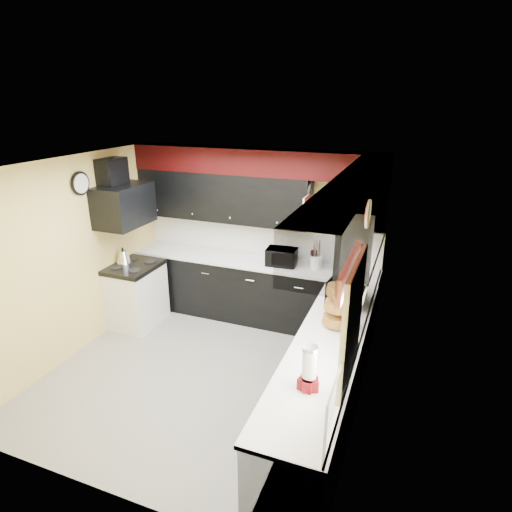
{
  "coord_description": "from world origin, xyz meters",
  "views": [
    {
      "loc": [
        2.13,
        -3.86,
        3.16
      ],
      "look_at": [
        0.32,
        0.85,
        1.26
      ],
      "focal_mm": 30.0,
      "sensor_mm": 36.0,
      "label": 1
    }
  ],
  "objects": [
    {
      "name": "stove",
      "position": [
        -1.5,
        0.75,
        0.43
      ],
      "size": [
        0.6,
        0.75,
        0.86
      ],
      "primitive_type": "cube",
      "color": "white",
      "rests_on": "ground"
    },
    {
      "name": "ground",
      "position": [
        0.0,
        0.0,
        0.0
      ],
      "size": [
        3.6,
        3.6,
        0.0
      ],
      "primitive_type": "plane",
      "color": "gray",
      "rests_on": "ground"
    },
    {
      "name": "pan_low",
      "position": [
        0.82,
        1.68,
        1.72
      ],
      "size": [
        0.03,
        0.24,
        0.42
      ],
      "primitive_type": null,
      "color": "black",
      "rests_on": "upper_back"
    },
    {
      "name": "baskets",
      "position": [
        1.52,
        0.05,
        1.18
      ],
      "size": [
        0.27,
        0.27,
        0.5
      ],
      "primitive_type": null,
      "color": "brown",
      "rests_on": "upper_right"
    },
    {
      "name": "utensil_crock",
      "position": [
        0.95,
        1.5,
        1.03
      ],
      "size": [
        0.2,
        0.2,
        0.18
      ],
      "primitive_type": "cylinder",
      "rotation": [
        0.0,
        0.0,
        -0.28
      ],
      "color": "white",
      "rests_on": "counter_back"
    },
    {
      "name": "dispenser_a",
      "position": [
        1.51,
        -1.04,
        1.12
      ],
      "size": [
        0.17,
        0.17,
        0.35
      ],
      "primitive_type": null,
      "rotation": [
        0.0,
        0.0,
        0.4
      ],
      "color": "#68020A",
      "rests_on": "counter_right"
    },
    {
      "name": "toaster_oven",
      "position": [
        0.47,
        1.46,
        1.06
      ],
      "size": [
        0.44,
        0.37,
        0.24
      ],
      "primitive_type": "imported",
      "rotation": [
        0.0,
        0.0,
        0.08
      ],
      "color": "black",
      "rests_on": "counter_back"
    },
    {
      "name": "dispenser_b",
      "position": [
        1.49,
        -1.04,
        1.11
      ],
      "size": [
        0.16,
        0.16,
        0.35
      ],
      "primitive_type": null,
      "rotation": [
        0.0,
        0.0,
        -0.27
      ],
      "color": "maroon",
      "rests_on": "counter_right"
    },
    {
      "name": "splash_back",
      "position": [
        0.0,
        1.79,
        1.19
      ],
      "size": [
        3.6,
        0.02,
        0.5
      ],
      "primitive_type": "cube",
      "color": "white",
      "rests_on": "counter_back"
    },
    {
      "name": "valance",
      "position": [
        1.73,
        -0.9,
        1.95
      ],
      "size": [
        0.04,
        0.88,
        0.2
      ],
      "primitive_type": "cube",
      "color": "red",
      "rests_on": "wall_right"
    },
    {
      "name": "knife_block",
      "position": [
        0.91,
        1.57,
        1.05
      ],
      "size": [
        0.14,
        0.16,
        0.21
      ],
      "primitive_type": "cube",
      "rotation": [
        0.0,
        0.0,
        0.37
      ],
      "color": "black",
      "rests_on": "counter_back"
    },
    {
      "name": "cooktop",
      "position": [
        -1.5,
        0.75,
        0.89
      ],
      "size": [
        0.62,
        0.77,
        0.06
      ],
      "primitive_type": "cube",
      "color": "black",
      "rests_on": "stove"
    },
    {
      "name": "soffit_right",
      "position": [
        1.62,
        -0.18,
        2.33
      ],
      "size": [
        0.36,
        3.24,
        0.35
      ],
      "primitive_type": "cube",
      "color": "black",
      "rests_on": "wall_right"
    },
    {
      "name": "splash_right",
      "position": [
        1.79,
        0.0,
        1.19
      ],
      "size": [
        0.02,
        3.6,
        0.5
      ],
      "primitive_type": "cube",
      "color": "white",
      "rests_on": "counter_right"
    },
    {
      "name": "counter_back",
      "position": [
        0.0,
        1.5,
        0.92
      ],
      "size": [
        3.62,
        0.64,
        0.04
      ],
      "primitive_type": "cube",
      "color": "white",
      "rests_on": "cab_back"
    },
    {
      "name": "cab_right",
      "position": [
        1.5,
        -0.3,
        0.45
      ],
      "size": [
        0.6,
        3.0,
        0.9
      ],
      "primitive_type": "cube",
      "color": "black",
      "rests_on": "ground"
    },
    {
      "name": "window",
      "position": [
        1.79,
        -0.9,
        1.55
      ],
      "size": [
        0.03,
        0.86,
        0.96
      ],
      "primitive_type": null,
      "color": "white",
      "rests_on": "wall_right"
    },
    {
      "name": "cab_back",
      "position": [
        0.0,
        1.5,
        0.45
      ],
      "size": [
        3.6,
        0.6,
        0.9
      ],
      "primitive_type": "cube",
      "color": "black",
      "rests_on": "ground"
    },
    {
      "name": "upper_right",
      "position": [
        1.62,
        0.9,
        1.8
      ],
      "size": [
        0.35,
        1.8,
        0.7
      ],
      "primitive_type": "cube",
      "color": "black",
      "rests_on": "wall_right"
    },
    {
      "name": "pan_top",
      "position": [
        0.82,
        1.55,
        2.0
      ],
      "size": [
        0.03,
        0.22,
        0.4
      ],
      "primitive_type": null,
      "color": "black",
      "rests_on": "upper_back"
    },
    {
      "name": "counter_right",
      "position": [
        1.5,
        -0.3,
        0.92
      ],
      "size": [
        0.64,
        3.02,
        0.04
      ],
      "primitive_type": "cube",
      "color": "white",
      "rests_on": "cab_right"
    },
    {
      "name": "deco_plate",
      "position": [
        1.77,
        -0.35,
        2.25
      ],
      "size": [
        0.03,
        0.24,
        0.24
      ],
      "primitive_type": null,
      "color": "white",
      "rests_on": "wall_right"
    },
    {
      "name": "wall_right",
      "position": [
        1.8,
        0.0,
        1.25
      ],
      "size": [
        0.06,
        3.6,
        2.5
      ],
      "primitive_type": "cube",
      "color": "#E0C666",
      "rests_on": "ground"
    },
    {
      "name": "cut_board",
      "position": [
        0.83,
        1.3,
        1.8
      ],
      "size": [
        0.03,
        0.26,
        0.35
      ],
      "primitive_type": "cube",
      "color": "white",
      "rests_on": "upper_back"
    },
    {
      "name": "ceiling",
      "position": [
        0.0,
        0.0,
        2.5
      ],
      "size": [
        3.6,
        3.6,
        0.06
      ],
      "primitive_type": "cube",
      "color": "white",
      "rests_on": "wall_back"
    },
    {
      "name": "clock",
      "position": [
        -1.77,
        0.25,
        2.15
      ],
      "size": [
        0.03,
        0.3,
        0.3
      ],
      "primitive_type": null,
      "color": "black",
      "rests_on": "wall_left"
    },
    {
      "name": "microwave",
      "position": [
        1.51,
        0.65,
        1.08
      ],
      "size": [
        0.42,
        0.56,
        0.29
      ],
      "primitive_type": "imported",
      "rotation": [
        0.0,
        0.0,
        1.45
      ],
      "color": "black",
      "rests_on": "counter_right"
    },
    {
      "name": "hood",
      "position": [
        -1.55,
        0.75,
        1.78
      ],
      "size": [
        0.5,
        0.78,
        0.55
      ],
      "primitive_type": "cube",
      "color": "black",
      "rests_on": "wall_left"
    },
    {
      "name": "wall_left",
      "position": [
        -1.8,
        0.0,
        1.25
      ],
      "size": [
        0.06,
        3.6,
        2.5
      ],
      "primitive_type": "cube",
      "color": "#E0C666",
      "rests_on": "ground"
    },
    {
      "name": "pan_mid",
      "position": [
        0.82,
        1.42,
        1.75
      ],
      "size": [
        0.03,
        0.28,
        0.46
      ],
      "primitive_type": null,
      "color": "black",
      "rests_on": "upper_back"
    },
    {
      "name": "soffit_back",
      "position": [
        0.0,
        1.62,
        2.33
      ],
      "size": [
        3.6,
        0.36,
        0.35
      ],
      "primitive_type": "cube",
      "color": "black",
      "rests_on": "wall_back"
    },
    {
      "name": "wall_back",
      "position": [
        0.0,
        1.8,
        1.25
      ],
      "size": [
        3.6,
        0.06,
        2.5
      ],
      "primitive_type": "cube",
      "color": "#E0C666",
      "rests_on": "ground"
    },
    {
      "name": "upper_back",
      "position": [
        -0.5,
        1.62,
        1.8
      ],
      "size": [
        2.6,
        0.35,
        0.7
      ],
      "primitive_type": "cube",
      "color": "black",
      "rests_on": "wall_back"
    },
    {
      "name": "hood_duct",
      "position": [
        -1.68,
        0.75,
        2.2
      ],
      "size": [
        0.24,
        0.4,
        0.4
      ],
      "primitive_type": "cube",
      "color": "black",
      "rests_on": "wall_left"
    },
    {
      "name": "kettle",
      "position": [
        -1.67,
        0.76,
        1.01
      ],
      "size": [
        0.27,
        0.27,
        0.19
      ],
      "primitive_type": null,
      "rotation": [
        0.0,
        0.0,
        -0.41
      ],
      "color": "#BABABE",
      "rests_on": "cooktop"
    }
  ]
}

